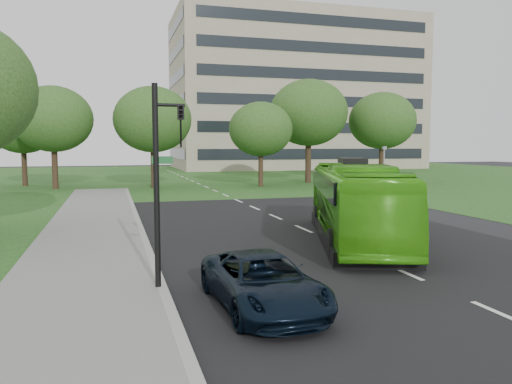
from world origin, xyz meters
TOP-DOWN VIEW (x-y plane):
  - ground at (0.00, 0.00)m, footprint 160.00×160.00m
  - street_surfaces at (-0.38, 22.75)m, footprint 120.00×120.00m
  - office_building at (21.96, 61.96)m, footprint 40.10×20.10m
  - tree_park_a at (-12.98, 27.67)m, footprint 6.70×6.70m
  - tree_park_b at (-4.65, 26.40)m, footprint 6.85×6.85m
  - tree_park_c at (4.95, 25.15)m, footprint 5.85×5.85m
  - tree_park_d at (11.02, 28.54)m, footprint 7.89×7.89m
  - tree_park_e at (19.44, 28.61)m, footprint 7.05×7.05m
  - tree_park_f at (-16.06, 31.92)m, footprint 6.26×6.26m
  - bus at (1.00, -1.01)m, footprint 5.94×11.17m
  - sedan at (13.05, 17.00)m, footprint 4.66×2.39m
  - suv at (-4.99, -8.00)m, footprint 2.27×4.62m
  - traffic_light at (-7.03, -6.00)m, footprint 0.85×0.22m
  - camera_pole at (13.40, 17.86)m, footprint 0.33×0.29m

SIDE VIEW (x-z plane):
  - ground at x=0.00m, z-range 0.00..0.00m
  - street_surfaces at x=-0.38m, z-range -0.05..0.10m
  - suv at x=-4.99m, z-range 0.00..1.26m
  - sedan at x=13.05m, z-range 0.00..1.46m
  - bus at x=1.00m, z-range 0.00..3.04m
  - camera_pole at x=13.40m, z-range 0.54..4.25m
  - traffic_light at x=-7.03m, z-range 0.46..5.78m
  - tree_park_c at x=4.95m, z-range 1.38..9.15m
  - tree_park_f at x=-16.06m, z-range 1.50..9.86m
  - tree_park_a at x=-12.98m, z-range 1.59..10.49m
  - tree_park_b at x=-4.65m, z-range 1.57..10.55m
  - tree_park_e at x=19.44m, z-range 1.69..11.09m
  - tree_park_d at x=11.02m, z-range 1.85..12.28m
  - office_building at x=21.96m, z-range 0.00..25.00m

